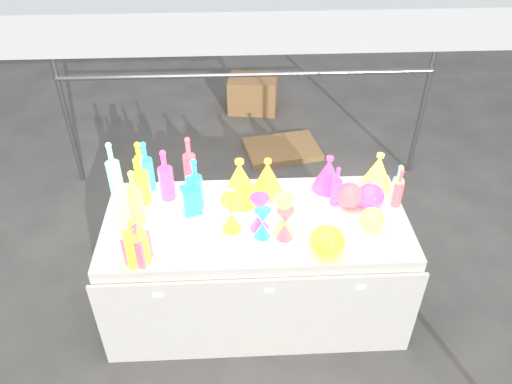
{
  "coord_description": "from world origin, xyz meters",
  "views": [
    {
      "loc": [
        -0.11,
        -2.24,
        2.67
      ],
      "look_at": [
        0.0,
        0.0,
        0.95
      ],
      "focal_mm": 35.0,
      "sensor_mm": 36.0,
      "label": 1
    }
  ],
  "objects_px": {
    "cardboard_box_closed": "(253,94)",
    "globe_0": "(327,243)",
    "display_table": "(256,265)",
    "bottle_0": "(141,165)",
    "lampshade_0": "(240,180)",
    "decanter_0": "(135,241)",
    "hourglass_0": "(285,224)"
  },
  "relations": [
    {
      "from": "cardboard_box_closed",
      "to": "globe_0",
      "type": "bearing_deg",
      "value": -76.86
    },
    {
      "from": "display_table",
      "to": "bottle_0",
      "type": "bearing_deg",
      "value": 152.88
    },
    {
      "from": "display_table",
      "to": "bottle_0",
      "type": "height_order",
      "value": "bottle_0"
    },
    {
      "from": "cardboard_box_closed",
      "to": "lampshade_0",
      "type": "xyz_separation_m",
      "value": [
        -0.19,
        -2.58,
        0.71
      ]
    },
    {
      "from": "display_table",
      "to": "bottle_0",
      "type": "xyz_separation_m",
      "value": [
        -0.7,
        0.36,
        0.54
      ]
    },
    {
      "from": "display_table",
      "to": "lampshade_0",
      "type": "relative_size",
      "value": 6.31
    },
    {
      "from": "bottle_0",
      "to": "decanter_0",
      "type": "bearing_deg",
      "value": -85.25
    },
    {
      "from": "cardboard_box_closed",
      "to": "globe_0",
      "type": "relative_size",
      "value": 2.7
    },
    {
      "from": "hourglass_0",
      "to": "lampshade_0",
      "type": "xyz_separation_m",
      "value": [
        -0.24,
        0.36,
        0.05
      ]
    },
    {
      "from": "cardboard_box_closed",
      "to": "display_table",
      "type": "bearing_deg",
      "value": -83.93
    },
    {
      "from": "display_table",
      "to": "cardboard_box_closed",
      "type": "xyz_separation_m",
      "value": [
        0.1,
        2.78,
        -0.19
      ]
    },
    {
      "from": "hourglass_0",
      "to": "display_table",
      "type": "bearing_deg",
      "value": 134.04
    },
    {
      "from": "hourglass_0",
      "to": "decanter_0",
      "type": "bearing_deg",
      "value": -169.9
    },
    {
      "from": "display_table",
      "to": "bottle_0",
      "type": "relative_size",
      "value": 5.48
    },
    {
      "from": "bottle_0",
      "to": "hourglass_0",
      "type": "bearing_deg",
      "value": -31.2
    },
    {
      "from": "bottle_0",
      "to": "hourglass_0",
      "type": "xyz_separation_m",
      "value": [
        0.85,
        -0.52,
        -0.07
      ]
    },
    {
      "from": "bottle_0",
      "to": "lampshade_0",
      "type": "height_order",
      "value": "bottle_0"
    },
    {
      "from": "decanter_0",
      "to": "lampshade_0",
      "type": "height_order",
      "value": "lampshade_0"
    },
    {
      "from": "display_table",
      "to": "decanter_0",
      "type": "bearing_deg",
      "value": -155.08
    },
    {
      "from": "hourglass_0",
      "to": "globe_0",
      "type": "bearing_deg",
      "value": -32.43
    },
    {
      "from": "hourglass_0",
      "to": "bottle_0",
      "type": "bearing_deg",
      "value": 148.8
    },
    {
      "from": "hourglass_0",
      "to": "globe_0",
      "type": "distance_m",
      "value": 0.26
    },
    {
      "from": "hourglass_0",
      "to": "globe_0",
      "type": "relative_size",
      "value": 1.02
    },
    {
      "from": "display_table",
      "to": "lampshade_0",
      "type": "distance_m",
      "value": 0.57
    },
    {
      "from": "decanter_0",
      "to": "cardboard_box_closed",
      "type": "bearing_deg",
      "value": 56.25
    },
    {
      "from": "display_table",
      "to": "lampshade_0",
      "type": "height_order",
      "value": "lampshade_0"
    },
    {
      "from": "decanter_0",
      "to": "globe_0",
      "type": "bearing_deg",
      "value": -19.81
    },
    {
      "from": "cardboard_box_closed",
      "to": "hourglass_0",
      "type": "height_order",
      "value": "hourglass_0"
    },
    {
      "from": "bottle_0",
      "to": "globe_0",
      "type": "distance_m",
      "value": 1.26
    },
    {
      "from": "hourglass_0",
      "to": "lampshade_0",
      "type": "distance_m",
      "value": 0.44
    },
    {
      "from": "lampshade_0",
      "to": "display_table",
      "type": "bearing_deg",
      "value": -56.48
    },
    {
      "from": "bottle_0",
      "to": "display_table",
      "type": "bearing_deg",
      "value": -27.12
    }
  ]
}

